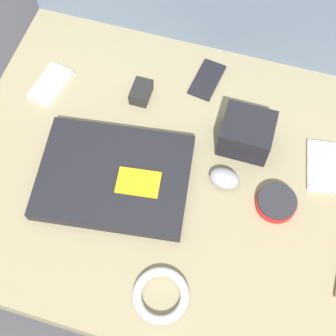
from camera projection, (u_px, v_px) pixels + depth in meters
The scene contains 11 objects.
ground_plane at pixel (168, 192), 1.11m from camera, with size 8.00×8.00×0.00m, color #38383D.
couch_seat at pixel (168, 182), 1.06m from camera, with size 0.91×0.72×0.11m.
laptop at pixel (114, 177), 0.99m from camera, with size 0.35×0.28×0.03m.
computer_mouse at pixel (224, 178), 0.99m from camera, with size 0.07×0.05×0.03m.
speaker_puck at pixel (276, 203), 0.97m from camera, with size 0.09×0.09×0.02m.
phone_silver at pixel (51, 84), 1.11m from camera, with size 0.08×0.12×0.01m.
phone_black at pixel (321, 166), 1.01m from camera, with size 0.08×0.13×0.01m.
phone_small at pixel (207, 80), 1.12m from camera, with size 0.07×0.12×0.01m.
camera_pouch at pixel (246, 133), 1.01m from camera, with size 0.11×0.10×0.08m.
charger_brick at pixel (141, 92), 1.09m from camera, with size 0.04×0.06×0.03m.
cable_coil at pixel (161, 295), 0.89m from camera, with size 0.11×0.11×0.02m.
Camera 1 is at (0.12, -0.42, 1.03)m, focal length 50.00 mm.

